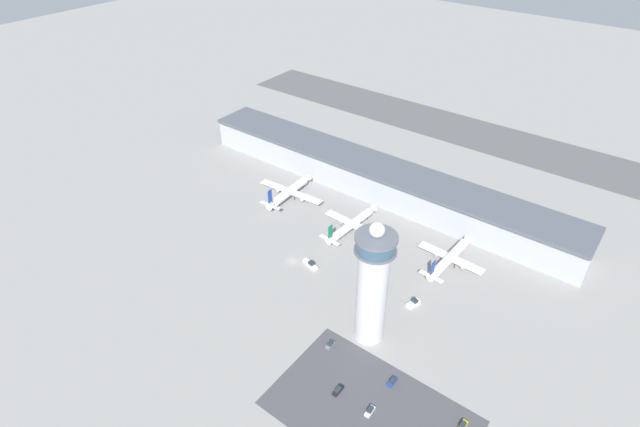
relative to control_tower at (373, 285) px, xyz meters
The scene contains 17 objects.
ground_plane 57.36m from the control_tower, 163.09° to the left, with size 1000.00×1000.00×0.00m, color gray.
terminal_building 99.62m from the control_tower, 120.12° to the left, with size 211.92×25.00×17.21m.
runway_strip 191.88m from the control_tower, 105.02° to the left, with size 317.88×44.00×0.01m, color #515154.
control_tower is the anchor object (origin of this frame).
parking_lot_surface 40.95m from the control_tower, 56.36° to the right, with size 64.00×40.00×0.01m, color #424247.
airplane_gate_alpha 100.70m from the control_tower, 147.22° to the left, with size 37.88×34.79×13.26m.
airplane_gate_bravo 67.21m from the control_tower, 129.63° to the left, with size 32.00×35.37×12.46m.
airplane_gate_charlie 58.42m from the control_tower, 82.69° to the left, with size 30.41×34.58×12.73m.
service_truck_catering 58.13m from the control_tower, 119.51° to the left, with size 6.52×4.97×3.08m.
service_truck_fuel 50.86m from the control_tower, 157.05° to the left, with size 8.50×4.37×2.58m.
service_truck_baggage 34.39m from the control_tower, 75.50° to the left, with size 4.35×6.39×2.74m.
service_truck_water 38.45m from the control_tower, 124.44° to the left, with size 5.12×8.20×2.54m.
car_blue_compact 29.00m from the control_tower, 122.60° to the right, with size 1.81×4.13×1.52m.
car_yellow_taxi 40.56m from the control_tower, 56.62° to the right, with size 1.98×4.47×1.57m.
car_green_van 33.07m from the control_tower, 36.04° to the right, with size 1.96×4.38×1.36m.
car_white_wagon 36.83m from the control_tower, 79.16° to the right, with size 1.77×4.68×1.47m.
car_red_hatchback 51.97m from the control_tower, 17.53° to the right, with size 1.89×4.53×1.54m.
Camera 1 is at (110.76, -126.33, 144.81)m, focal length 28.00 mm.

